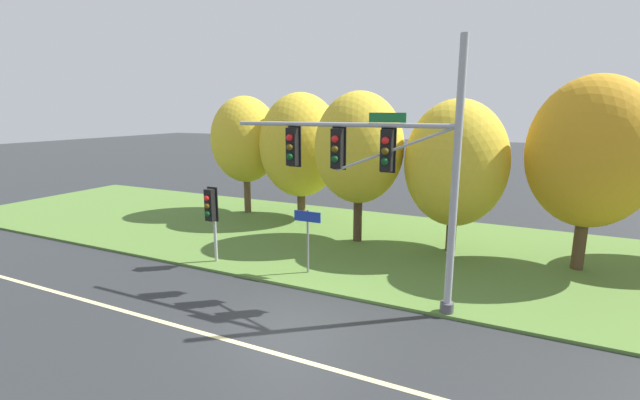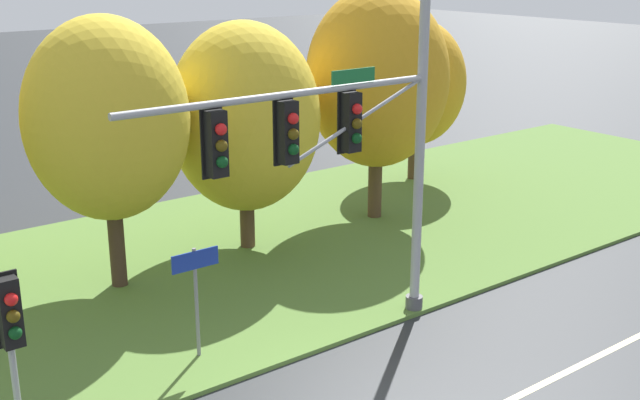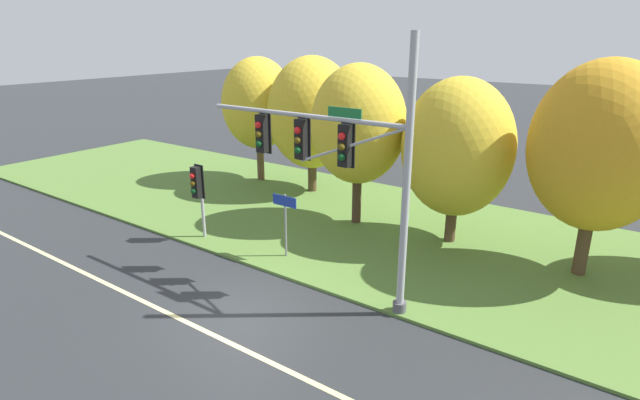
{
  "view_description": "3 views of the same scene",
  "coord_description": "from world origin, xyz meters",
  "px_view_note": "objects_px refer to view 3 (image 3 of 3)",
  "views": [
    {
      "loc": [
        5.44,
        -9.42,
        5.94
      ],
      "look_at": [
        -0.98,
        4.04,
        2.81
      ],
      "focal_mm": 24.0,
      "sensor_mm": 36.0,
      "label": 1
    },
    {
      "loc": [
        -8.49,
        -9.58,
        8.09
      ],
      "look_at": [
        1.18,
        2.97,
        3.19
      ],
      "focal_mm": 45.0,
      "sensor_mm": 36.0,
      "label": 2
    },
    {
      "loc": [
        9.39,
        -9.06,
        7.81
      ],
      "look_at": [
        0.4,
        3.48,
        2.68
      ],
      "focal_mm": 28.0,
      "sensor_mm": 36.0,
      "label": 3
    }
  ],
  "objects_px": {
    "traffic_signal_mast": "(340,157)",
    "tree_behind_signpost": "(358,125)",
    "tree_left_of_mast": "(312,113)",
    "tree_mid_verge": "(457,148)",
    "tree_tall_centre": "(601,147)",
    "pedestrian_signal_near_kerb": "(198,186)",
    "route_sign_post": "(285,215)",
    "tree_nearest_road": "(258,104)"
  },
  "relations": [
    {
      "from": "pedestrian_signal_near_kerb",
      "to": "route_sign_post",
      "type": "bearing_deg",
      "value": 9.58
    },
    {
      "from": "tree_left_of_mast",
      "to": "tree_behind_signpost",
      "type": "bearing_deg",
      "value": -31.12
    },
    {
      "from": "traffic_signal_mast",
      "to": "tree_tall_centre",
      "type": "xyz_separation_m",
      "value": [
        5.98,
        5.76,
        0.03
      ]
    },
    {
      "from": "tree_behind_signpost",
      "to": "tree_tall_centre",
      "type": "xyz_separation_m",
      "value": [
        8.72,
        0.23,
        0.15
      ]
    },
    {
      "from": "route_sign_post",
      "to": "tree_tall_centre",
      "type": "distance_m",
      "value": 10.5
    },
    {
      "from": "tree_mid_verge",
      "to": "tree_tall_centre",
      "type": "relative_size",
      "value": 0.89
    },
    {
      "from": "pedestrian_signal_near_kerb",
      "to": "tree_tall_centre",
      "type": "relative_size",
      "value": 0.42
    },
    {
      "from": "route_sign_post",
      "to": "pedestrian_signal_near_kerb",
      "type": "bearing_deg",
      "value": -170.42
    },
    {
      "from": "traffic_signal_mast",
      "to": "tree_left_of_mast",
      "type": "bearing_deg",
      "value": 130.84
    },
    {
      "from": "traffic_signal_mast",
      "to": "tree_mid_verge",
      "type": "height_order",
      "value": "traffic_signal_mast"
    },
    {
      "from": "traffic_signal_mast",
      "to": "tree_behind_signpost",
      "type": "relative_size",
      "value": 1.17
    },
    {
      "from": "tree_nearest_road",
      "to": "tree_left_of_mast",
      "type": "bearing_deg",
      "value": 0.0
    },
    {
      "from": "route_sign_post",
      "to": "tree_mid_verge",
      "type": "distance_m",
      "value": 6.85
    },
    {
      "from": "traffic_signal_mast",
      "to": "tree_left_of_mast",
      "type": "height_order",
      "value": "traffic_signal_mast"
    },
    {
      "from": "tree_mid_verge",
      "to": "tree_left_of_mast",
      "type": "bearing_deg",
      "value": 165.31
    },
    {
      "from": "tree_nearest_road",
      "to": "tree_behind_signpost",
      "type": "relative_size",
      "value": 1.0
    },
    {
      "from": "tree_left_of_mast",
      "to": "tree_tall_centre",
      "type": "bearing_deg",
      "value": -10.24
    },
    {
      "from": "traffic_signal_mast",
      "to": "tree_tall_centre",
      "type": "relative_size",
      "value": 1.1
    },
    {
      "from": "route_sign_post",
      "to": "tree_tall_centre",
      "type": "bearing_deg",
      "value": 27.7
    },
    {
      "from": "tree_behind_signpost",
      "to": "tree_mid_verge",
      "type": "height_order",
      "value": "tree_behind_signpost"
    },
    {
      "from": "tree_behind_signpost",
      "to": "tree_mid_verge",
      "type": "xyz_separation_m",
      "value": [
        4.07,
        0.39,
        -0.5
      ]
    },
    {
      "from": "pedestrian_signal_near_kerb",
      "to": "tree_left_of_mast",
      "type": "height_order",
      "value": "tree_left_of_mast"
    },
    {
      "from": "route_sign_post",
      "to": "tree_mid_verge",
      "type": "height_order",
      "value": "tree_mid_verge"
    },
    {
      "from": "route_sign_post",
      "to": "tree_mid_verge",
      "type": "xyz_separation_m",
      "value": [
        4.32,
        4.87,
        2.12
      ]
    },
    {
      "from": "pedestrian_signal_near_kerb",
      "to": "tree_nearest_road",
      "type": "bearing_deg",
      "value": 115.97
    },
    {
      "from": "tree_tall_centre",
      "to": "tree_mid_verge",
      "type": "bearing_deg",
      "value": 178.01
    },
    {
      "from": "tree_behind_signpost",
      "to": "tree_left_of_mast",
      "type": "bearing_deg",
      "value": 148.88
    },
    {
      "from": "tree_behind_signpost",
      "to": "tree_tall_centre",
      "type": "relative_size",
      "value": 0.94
    },
    {
      "from": "tree_left_of_mast",
      "to": "tree_behind_signpost",
      "type": "distance_m",
      "value": 4.98
    },
    {
      "from": "tree_tall_centre",
      "to": "route_sign_post",
      "type": "bearing_deg",
      "value": -152.3
    },
    {
      "from": "traffic_signal_mast",
      "to": "tree_nearest_road",
      "type": "distance_m",
      "value": 13.31
    },
    {
      "from": "pedestrian_signal_near_kerb",
      "to": "tree_mid_verge",
      "type": "relative_size",
      "value": 0.47
    },
    {
      "from": "tree_nearest_road",
      "to": "tree_left_of_mast",
      "type": "distance_m",
      "value": 3.57
    },
    {
      "from": "pedestrian_signal_near_kerb",
      "to": "tree_tall_centre",
      "type": "height_order",
      "value": "tree_tall_centre"
    },
    {
      "from": "traffic_signal_mast",
      "to": "route_sign_post",
      "type": "xyz_separation_m",
      "value": [
        -2.99,
        1.05,
        -2.74
      ]
    },
    {
      "from": "traffic_signal_mast",
      "to": "tree_nearest_road",
      "type": "height_order",
      "value": "traffic_signal_mast"
    },
    {
      "from": "traffic_signal_mast",
      "to": "tree_behind_signpost",
      "type": "xyz_separation_m",
      "value": [
        -2.74,
        5.53,
        -0.12
      ]
    },
    {
      "from": "pedestrian_signal_near_kerb",
      "to": "tree_tall_centre",
      "type": "xyz_separation_m",
      "value": [
        12.79,
        5.35,
        2.22
      ]
    },
    {
      "from": "tree_mid_verge",
      "to": "tree_nearest_road",
      "type": "bearing_deg",
      "value": 169.6
    },
    {
      "from": "traffic_signal_mast",
      "to": "tree_behind_signpost",
      "type": "height_order",
      "value": "traffic_signal_mast"
    },
    {
      "from": "tree_behind_signpost",
      "to": "route_sign_post",
      "type": "bearing_deg",
      "value": -93.21
    },
    {
      "from": "tree_nearest_road",
      "to": "tree_left_of_mast",
      "type": "relative_size",
      "value": 0.98
    }
  ]
}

